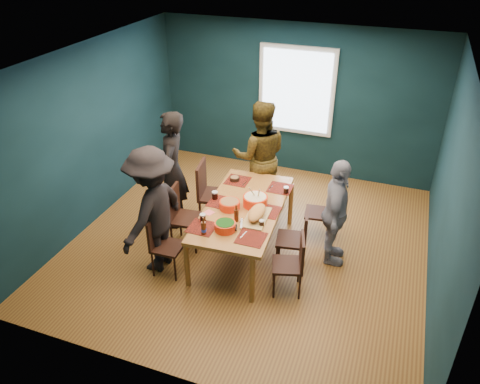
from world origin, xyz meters
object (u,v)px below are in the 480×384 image
object	(u,v)px
chair_left_near	(162,241)
bowl_dumpling	(255,200)
bowl_salad	(230,204)
cutting_board	(257,214)
chair_right_near	(294,260)
person_far_left	(172,171)
chair_left_mid	(181,213)
person_near_left	(153,211)
chair_right_far	(324,209)
chair_right_mid	(298,235)
dining_table	(244,211)
person_right	(336,213)
person_back	(260,156)
bowl_herbs	(225,226)
chair_left_far	(209,189)

from	to	relation	value
chair_left_near	bowl_dumpling	world-z (taller)	bowl_dumpling
bowl_salad	cutting_board	world-z (taller)	cutting_board
chair_right_near	person_far_left	xyz separation A→B (m)	(-2.12, 0.89, 0.43)
bowl_salad	chair_left_mid	bearing A→B (deg)	-178.47
chair_left_mid	bowl_salad	distance (m)	0.80
chair_left_mid	cutting_board	bearing A→B (deg)	-10.29
chair_left_mid	cutting_board	distance (m)	1.20
cutting_board	person_near_left	bearing A→B (deg)	-161.94
chair_left_near	chair_right_far	bearing A→B (deg)	37.25
person_near_left	bowl_dumpling	xyz separation A→B (m)	(1.15, 0.77, -0.05)
chair_left_near	chair_right_mid	world-z (taller)	chair_right_mid
chair_right_near	chair_left_mid	bearing A→B (deg)	150.59
person_near_left	dining_table	bearing A→B (deg)	130.61
person_right	bowl_salad	bearing A→B (deg)	96.57
chair_left_near	bowl_dumpling	distance (m)	1.36
cutting_board	person_back	bearing A→B (deg)	104.19
bowl_herbs	cutting_board	world-z (taller)	cutting_board
chair_right_mid	person_right	distance (m)	0.58
bowl_salad	dining_table	bearing A→B (deg)	32.46
person_near_left	person_right	bearing A→B (deg)	119.42
chair_left_near	person_near_left	world-z (taller)	person_near_left
person_far_left	person_right	bearing A→B (deg)	72.10
chair_left_mid	chair_left_near	world-z (taller)	chair_left_mid
chair_right_far	person_near_left	bearing A→B (deg)	-151.50
dining_table	chair_left_mid	distance (m)	0.93
dining_table	person_far_left	bearing A→B (deg)	160.93
dining_table	chair_right_far	xyz separation A→B (m)	(0.98, 0.76, -0.21)
person_right	person_far_left	bearing A→B (deg)	79.81
chair_right_near	bowl_herbs	distance (m)	0.96
person_right	cutting_board	xyz separation A→B (m)	(-0.95, -0.46, 0.06)
chair_right_far	bowl_salad	xyz separation A→B (m)	(-1.14, -0.86, 0.34)
chair_right_mid	person_back	world-z (taller)	person_back
chair_left_far	chair_right_far	distance (m)	1.75
dining_table	chair_left_far	size ratio (longest dim) A/B	2.00
bowl_herbs	person_back	bearing A→B (deg)	94.55
chair_right_near	person_far_left	world-z (taller)	person_far_left
person_back	person_near_left	bearing A→B (deg)	46.12
chair_left_near	person_far_left	world-z (taller)	person_far_left
person_right	person_near_left	world-z (taller)	person_near_left
chair_left_mid	bowl_herbs	size ratio (longest dim) A/B	3.45
chair_left_far	chair_right_mid	size ratio (longest dim) A/B	1.16
dining_table	cutting_board	world-z (taller)	cutting_board
bowl_herbs	chair_left_mid	bearing A→B (deg)	151.58
chair_left_near	person_back	distance (m)	2.17
chair_left_mid	bowl_herbs	world-z (taller)	chair_left_mid
chair_left_mid	bowl_dumpling	distance (m)	1.11
bowl_dumpling	bowl_herbs	size ratio (longest dim) A/B	1.27
chair_left_near	chair_right_near	bearing A→B (deg)	4.84
chair_right_far	person_back	distance (m)	1.33
chair_left_mid	bowl_salad	bearing A→B (deg)	-4.70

